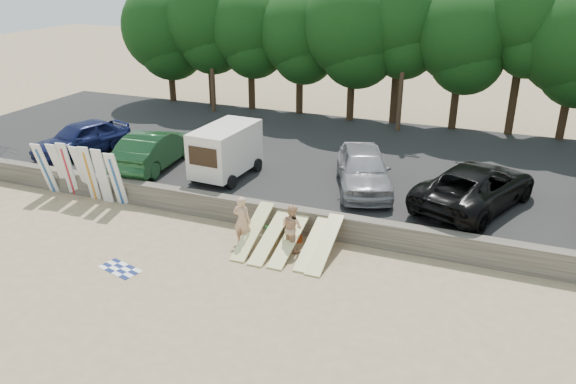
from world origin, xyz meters
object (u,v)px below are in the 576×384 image
(box_trailer, at_px, (226,149))
(beachgoer_a, at_px, (242,221))
(car_0, at_px, (81,138))
(car_2, at_px, (364,169))
(cooler, at_px, (270,230))
(beachgoer_b, at_px, (292,227))
(car_1, at_px, (154,149))
(car_3, at_px, (476,186))

(box_trailer, xyz_separation_m, beachgoer_a, (2.95, -4.47, -1.05))
(car_0, distance_m, car_2, 14.35)
(beachgoer_a, bearing_deg, cooler, -119.03)
(car_2, xyz_separation_m, beachgoer_a, (-3.17, -5.32, -0.65))
(beachgoer_a, bearing_deg, beachgoer_b, -170.69)
(beachgoer_a, bearing_deg, car_1, -32.97)
(car_0, xyz_separation_m, car_1, (4.42, -0.16, 0.02))
(box_trailer, bearing_deg, cooler, -39.48)
(beachgoer_a, distance_m, beachgoer_b, 1.87)
(car_1, relative_size, car_3, 0.84)
(car_1, xyz_separation_m, car_3, (14.50, 0.68, 0.00))
(beachgoer_a, xyz_separation_m, beachgoer_b, (1.85, 0.29, -0.07))
(box_trailer, relative_size, car_2, 0.71)
(car_2, relative_size, beachgoer_b, 2.98)
(beachgoer_a, distance_m, cooler, 1.52)
(beachgoer_a, bearing_deg, car_2, -120.47)
(car_0, height_order, car_3, car_3)
(car_3, xyz_separation_m, cooler, (-7.14, -3.98, -1.41))
(box_trailer, height_order, car_0, box_trailer)
(box_trailer, xyz_separation_m, cooler, (3.58, -3.35, -1.84))
(car_1, relative_size, beachgoer_b, 2.96)
(car_0, height_order, cooler, car_0)
(cooler, bearing_deg, beachgoer_b, -57.06)
(car_1, height_order, car_2, car_2)
(cooler, bearing_deg, car_2, 36.08)
(car_1, bearing_deg, beachgoer_b, 148.66)
(car_3, bearing_deg, beachgoer_b, 60.83)
(beachgoer_b, bearing_deg, cooler, -10.74)
(car_1, relative_size, car_2, 0.99)
(car_0, bearing_deg, car_2, 21.06)
(beachgoer_a, height_order, beachgoer_b, beachgoer_a)
(box_trailer, distance_m, car_1, 3.81)
(car_2, bearing_deg, beachgoer_a, -140.35)
(box_trailer, height_order, car_3, box_trailer)
(car_2, distance_m, cooler, 5.12)
(box_trailer, distance_m, cooler, 5.24)
(car_1, bearing_deg, car_2, 179.54)
(car_0, relative_size, beachgoer_a, 2.61)
(box_trailer, distance_m, beachgoer_b, 6.46)
(car_0, distance_m, car_1, 4.42)
(car_1, distance_m, car_2, 9.95)
(cooler, bearing_deg, car_1, 133.13)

